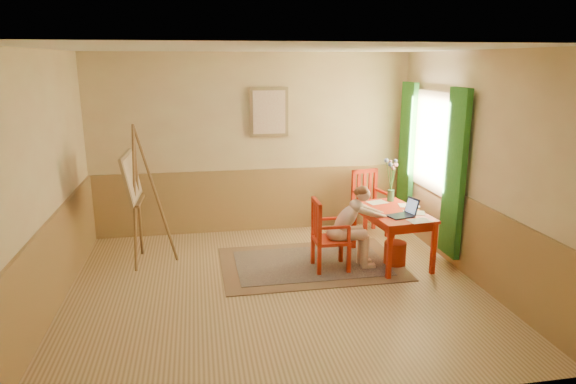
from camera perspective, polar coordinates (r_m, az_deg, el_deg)
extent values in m
cube|color=tan|center=(6.32, -1.37, -10.70)|extent=(5.00, 4.50, 0.02)
cube|color=white|center=(5.71, -1.55, 15.81)|extent=(5.00, 4.50, 0.02)
cube|color=tan|center=(8.06, -3.92, 5.34)|extent=(5.00, 0.02, 2.80)
cube|color=tan|center=(3.72, 3.90, -5.65)|extent=(5.00, 0.02, 2.80)
cube|color=tan|center=(6.02, -25.79, 0.76)|extent=(0.02, 4.50, 2.80)
cube|color=tan|center=(6.70, 20.29, 2.59)|extent=(0.02, 4.50, 2.80)
cube|color=#A7834F|center=(8.22, -3.79, -0.89)|extent=(5.00, 0.04, 1.00)
cube|color=#A7834F|center=(6.27, -24.62, -7.24)|extent=(0.04, 4.50, 1.00)
cube|color=#A7834F|center=(6.92, 19.42, -4.72)|extent=(0.04, 4.50, 1.00)
cube|color=white|center=(7.61, 15.99, 5.42)|extent=(0.02, 1.00, 1.30)
cube|color=#8D734D|center=(7.60, 15.85, 5.42)|extent=(0.03, 1.12, 1.42)
cube|color=#347E26|center=(6.95, 18.08, 1.92)|extent=(0.08, 0.45, 2.20)
cube|color=#347E26|center=(8.33, 13.08, 4.25)|extent=(0.08, 0.45, 2.20)
cube|color=#8D734D|center=(7.97, -2.14, 8.89)|extent=(0.60, 0.04, 0.76)
cube|color=beige|center=(7.95, -2.11, 8.88)|extent=(0.50, 0.02, 0.66)
cube|color=#8C7251|center=(7.00, 2.53, -7.97)|extent=(2.41, 1.62, 0.01)
cube|color=black|center=(6.99, 2.53, -7.91)|extent=(2.01, 1.22, 0.01)
cube|color=red|center=(7.02, 11.59, -2.18)|extent=(0.84, 1.27, 0.04)
cube|color=red|center=(7.04, 11.56, -2.72)|extent=(0.73, 1.16, 0.10)
cube|color=red|center=(6.53, 11.22, -6.77)|extent=(0.06, 0.06, 0.68)
cube|color=red|center=(6.83, 15.92, -6.11)|extent=(0.06, 0.06, 0.68)
cube|color=red|center=(7.47, 7.36, -3.87)|extent=(0.06, 0.06, 0.68)
cube|color=red|center=(7.73, 11.62, -3.41)|extent=(0.06, 0.06, 0.68)
cube|color=red|center=(6.71, 4.78, -5.34)|extent=(0.44, 0.42, 0.04)
cube|color=red|center=(6.57, 3.49, -7.75)|extent=(0.05, 0.05, 0.39)
cube|color=red|center=(6.67, 6.79, -7.49)|extent=(0.05, 0.05, 0.39)
cube|color=red|center=(6.91, 2.78, -6.61)|extent=(0.05, 0.05, 0.39)
cube|color=red|center=(7.00, 5.92, -6.38)|extent=(0.05, 0.05, 0.39)
cube|color=red|center=(6.40, 3.56, -3.63)|extent=(0.05, 0.05, 0.52)
cube|color=red|center=(6.75, 2.83, -2.66)|extent=(0.05, 0.05, 0.52)
cube|color=red|center=(6.51, 3.21, -1.17)|extent=(0.05, 0.42, 0.06)
cube|color=red|center=(6.49, 3.37, -3.50)|extent=(0.03, 0.04, 0.43)
cube|color=red|center=(6.58, 3.18, -3.25)|extent=(0.03, 0.04, 0.43)
cube|color=red|center=(6.67, 3.00, -3.00)|extent=(0.03, 0.04, 0.43)
cube|color=red|center=(6.46, 5.24, -3.97)|extent=(0.39, 0.04, 0.03)
cube|color=red|center=(6.55, 6.80, -4.73)|extent=(0.04, 0.04, 0.21)
cube|color=red|center=(6.81, 4.43, -2.99)|extent=(0.39, 0.04, 0.03)
cube|color=red|center=(6.88, 5.91, -3.74)|extent=(0.04, 0.04, 0.21)
cube|color=red|center=(8.11, 9.14, -1.76)|extent=(0.52, 0.54, 0.05)
cube|color=red|center=(8.26, 7.18, -3.04)|extent=(0.06, 0.06, 0.41)
cube|color=red|center=(7.91, 8.59, -3.88)|extent=(0.06, 0.06, 0.41)
cube|color=red|center=(8.45, 9.54, -2.73)|extent=(0.06, 0.06, 0.41)
cube|color=red|center=(8.11, 11.02, -3.53)|extent=(0.06, 0.06, 0.41)
cube|color=red|center=(8.12, 7.29, 0.51)|extent=(0.06, 0.06, 0.56)
cube|color=red|center=(8.31, 9.69, 0.74)|extent=(0.06, 0.06, 0.56)
cube|color=red|center=(8.15, 8.57, 2.32)|extent=(0.45, 0.13, 0.06)
cube|color=red|center=(8.16, 7.88, 0.47)|extent=(0.05, 0.04, 0.45)
cube|color=red|center=(8.21, 8.50, 0.53)|extent=(0.05, 0.04, 0.45)
cube|color=red|center=(8.26, 9.11, 0.59)|extent=(0.05, 0.04, 0.45)
cube|color=red|center=(7.95, 7.98, -0.22)|extent=(0.12, 0.41, 0.04)
cube|color=red|center=(7.82, 8.65, -1.35)|extent=(0.05, 0.05, 0.22)
cube|color=red|center=(8.15, 10.41, 0.04)|extent=(0.12, 0.41, 0.04)
cube|color=red|center=(8.02, 11.10, -1.06)|extent=(0.05, 0.05, 0.22)
ellipsoid|color=beige|center=(6.70, 5.37, -4.63)|extent=(0.25, 0.31, 0.20)
cylinder|color=beige|center=(6.68, 7.09, -4.82)|extent=(0.39, 0.14, 0.14)
cylinder|color=beige|center=(6.82, 6.71, -4.39)|extent=(0.39, 0.14, 0.14)
cylinder|color=beige|center=(6.81, 8.53, -6.55)|extent=(0.10, 0.10, 0.45)
cylinder|color=beige|center=(6.95, 8.13, -6.10)|extent=(0.10, 0.10, 0.45)
cube|color=beige|center=(6.91, 8.91, -8.20)|extent=(0.19, 0.08, 0.06)
cube|color=beige|center=(7.05, 8.50, -7.72)|extent=(0.19, 0.08, 0.06)
ellipsoid|color=beige|center=(6.67, 6.50, -2.96)|extent=(0.43, 0.26, 0.46)
ellipsoid|color=beige|center=(6.66, 7.63, -1.52)|extent=(0.18, 0.27, 0.16)
sphere|color=beige|center=(6.65, 8.43, -0.29)|extent=(0.18, 0.18, 0.18)
ellipsoid|color=brown|center=(6.63, 8.30, 0.13)|extent=(0.17, 0.17, 0.13)
sphere|color=brown|center=(6.61, 7.72, 0.03)|extent=(0.09, 0.09, 0.09)
cylinder|color=beige|center=(6.58, 8.65, -2.18)|extent=(0.20, 0.10, 0.13)
cylinder|color=beige|center=(6.68, 10.19, -2.65)|extent=(0.27, 0.12, 0.15)
sphere|color=beige|center=(6.61, 9.35, -2.41)|extent=(0.08, 0.08, 0.08)
sphere|color=beige|center=(6.76, 11.01, -2.88)|extent=(0.07, 0.07, 0.06)
cylinder|color=beige|center=(6.82, 7.96, -1.57)|extent=(0.20, 0.10, 0.13)
cylinder|color=beige|center=(6.88, 9.56, -2.11)|extent=(0.27, 0.13, 0.15)
sphere|color=beige|center=(6.86, 8.60, -1.75)|extent=(0.08, 0.08, 0.08)
sphere|color=beige|center=(6.91, 10.51, -2.47)|extent=(0.07, 0.07, 0.06)
cube|color=#1E2338|center=(6.76, 12.40, -2.62)|extent=(0.36, 0.30, 0.02)
cube|color=#2D3342|center=(6.76, 12.40, -2.59)|extent=(0.31, 0.24, 0.00)
cube|color=#1E2338|center=(6.84, 13.68, -1.51)|extent=(0.12, 0.23, 0.21)
cube|color=#99BFF2|center=(6.83, 13.60, -1.55)|extent=(0.10, 0.19, 0.17)
cube|color=white|center=(6.63, 14.46, -3.13)|extent=(0.30, 0.23, 0.00)
cube|color=white|center=(7.29, 13.34, -1.46)|extent=(0.31, 0.25, 0.00)
cube|color=white|center=(7.36, 9.92, -1.14)|extent=(0.32, 0.27, 0.00)
cube|color=white|center=(6.96, 13.87, -2.25)|extent=(0.33, 0.28, 0.00)
cylinder|color=#3F724C|center=(7.45, 11.38, -0.39)|extent=(0.11, 0.11, 0.16)
cylinder|color=#3F7233|center=(7.43, 11.15, 1.77)|extent=(0.05, 0.14, 0.43)
sphere|color=#728CD8|center=(7.44, 10.91, 3.48)|extent=(0.07, 0.07, 0.07)
cylinder|color=#3F7233|center=(7.33, 11.38, 1.68)|extent=(0.07, 0.09, 0.45)
sphere|color=pink|center=(7.24, 11.35, 3.35)|extent=(0.05, 0.05, 0.04)
cylinder|color=#3F7233|center=(7.41, 11.50, 1.34)|extent=(0.03, 0.04, 0.33)
sphere|color=pink|center=(7.40, 11.60, 2.62)|extent=(0.06, 0.06, 0.05)
cylinder|color=#3F7233|center=(7.32, 11.36, 1.52)|extent=(0.09, 0.12, 0.42)
sphere|color=#728CD8|center=(7.21, 11.33, 3.03)|extent=(0.07, 0.07, 0.06)
cylinder|color=#3F7233|center=(7.44, 11.70, 1.52)|extent=(0.10, 0.08, 0.37)
sphere|color=pink|center=(7.45, 11.99, 2.98)|extent=(0.06, 0.06, 0.05)
cylinder|color=#3F7233|center=(7.41, 11.59, 1.52)|extent=(0.06, 0.05, 0.38)
sphere|color=pink|center=(7.40, 11.79, 2.99)|extent=(0.06, 0.06, 0.05)
cylinder|color=#3F7233|center=(7.44, 11.65, 1.75)|extent=(0.09, 0.10, 0.43)
sphere|color=#728CD8|center=(7.45, 11.91, 3.44)|extent=(0.06, 0.06, 0.05)
cylinder|color=#A8260C|center=(7.07, 11.83, -6.71)|extent=(0.33, 0.33, 0.31)
cylinder|color=olive|center=(6.91, -16.73, -0.69)|extent=(0.11, 0.35, 1.89)
cylinder|color=olive|center=(7.20, -16.39, -0.06)|extent=(0.08, 0.35, 1.89)
cylinder|color=olive|center=(7.02, -14.50, -0.30)|extent=(0.49, 0.06, 1.89)
cylinder|color=olive|center=(7.07, -16.72, -0.98)|extent=(0.05, 0.53, 0.03)
cube|color=olive|center=(7.07, -16.23, -0.96)|extent=(0.08, 0.57, 0.03)
cube|color=#8D734D|center=(7.00, -17.11, 1.63)|extent=(0.18, 0.84, 0.63)
cube|color=beige|center=(7.00, -16.94, 1.64)|extent=(0.13, 0.76, 0.54)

